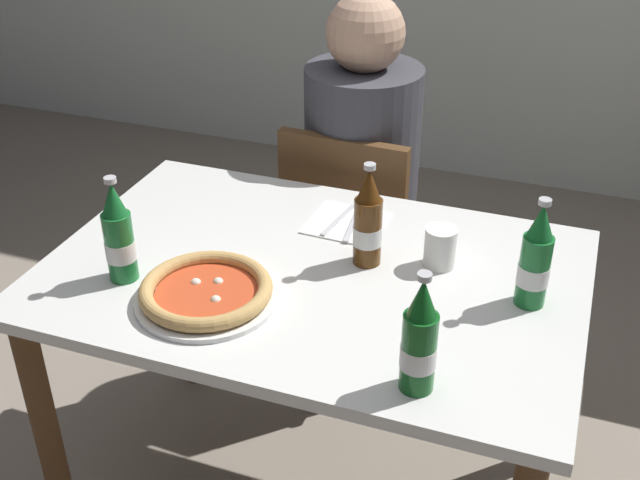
{
  "coord_description": "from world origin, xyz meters",
  "views": [
    {
      "loc": [
        0.52,
        -1.39,
        1.72
      ],
      "look_at": [
        0.0,
        0.05,
        0.8
      ],
      "focal_mm": 44.31,
      "sensor_mm": 36.0,
      "label": 1
    }
  ],
  "objects_px": {
    "beer_bottle_left": "(368,222)",
    "paper_cup": "(440,247)",
    "beer_bottle_extra": "(419,342)",
    "beer_bottle_right": "(535,261)",
    "beer_bottle_center": "(119,237)",
    "napkin_with_cutlery": "(346,223)",
    "dining_table_main": "(313,311)",
    "diner_seated": "(361,199)",
    "pizza_margherita_near": "(206,292)",
    "chair_behind_table": "(354,236)"
  },
  "relations": [
    {
      "from": "dining_table_main",
      "to": "beer_bottle_extra",
      "type": "bearing_deg",
      "value": -43.98
    },
    {
      "from": "diner_seated",
      "to": "paper_cup",
      "type": "distance_m",
      "value": 0.68
    },
    {
      "from": "beer_bottle_center",
      "to": "pizza_margherita_near",
      "type": "bearing_deg",
      "value": -4.36
    },
    {
      "from": "chair_behind_table",
      "to": "diner_seated",
      "type": "bearing_deg",
      "value": -91.0
    },
    {
      "from": "chair_behind_table",
      "to": "beer_bottle_right",
      "type": "relative_size",
      "value": 3.44
    },
    {
      "from": "beer_bottle_center",
      "to": "napkin_with_cutlery",
      "type": "relative_size",
      "value": 1.3
    },
    {
      "from": "paper_cup",
      "to": "beer_bottle_center",
      "type": "bearing_deg",
      "value": -156.03
    },
    {
      "from": "beer_bottle_left",
      "to": "dining_table_main",
      "type": "bearing_deg",
      "value": -145.02
    },
    {
      "from": "beer_bottle_right",
      "to": "chair_behind_table",
      "type": "bearing_deg",
      "value": 134.59
    },
    {
      "from": "diner_seated",
      "to": "beer_bottle_right",
      "type": "relative_size",
      "value": 4.89
    },
    {
      "from": "beer_bottle_center",
      "to": "beer_bottle_left",
      "type": "bearing_deg",
      "value": 26.68
    },
    {
      "from": "beer_bottle_extra",
      "to": "paper_cup",
      "type": "bearing_deg",
      "value": 96.88
    },
    {
      "from": "pizza_margherita_near",
      "to": "beer_bottle_extra",
      "type": "bearing_deg",
      "value": -13.46
    },
    {
      "from": "beer_bottle_left",
      "to": "paper_cup",
      "type": "xyz_separation_m",
      "value": [
        0.16,
        0.04,
        -0.06
      ]
    },
    {
      "from": "diner_seated",
      "to": "beer_bottle_left",
      "type": "relative_size",
      "value": 4.89
    },
    {
      "from": "beer_bottle_right",
      "to": "beer_bottle_extra",
      "type": "bearing_deg",
      "value": -115.3
    },
    {
      "from": "pizza_margherita_near",
      "to": "beer_bottle_extra",
      "type": "height_order",
      "value": "beer_bottle_extra"
    },
    {
      "from": "paper_cup",
      "to": "beer_bottle_right",
      "type": "bearing_deg",
      "value": -20.58
    },
    {
      "from": "diner_seated",
      "to": "pizza_margherita_near",
      "type": "height_order",
      "value": "diner_seated"
    },
    {
      "from": "beer_bottle_extra",
      "to": "beer_bottle_left",
      "type": "bearing_deg",
      "value": 119.05
    },
    {
      "from": "beer_bottle_center",
      "to": "beer_bottle_extra",
      "type": "bearing_deg",
      "value": -10.74
    },
    {
      "from": "chair_behind_table",
      "to": "paper_cup",
      "type": "distance_m",
      "value": 0.69
    },
    {
      "from": "chair_behind_table",
      "to": "beer_bottle_left",
      "type": "xyz_separation_m",
      "value": [
        0.2,
        -0.54,
        0.37
      ]
    },
    {
      "from": "dining_table_main",
      "to": "paper_cup",
      "type": "bearing_deg",
      "value": 23.71
    },
    {
      "from": "dining_table_main",
      "to": "chair_behind_table",
      "type": "relative_size",
      "value": 1.41
    },
    {
      "from": "diner_seated",
      "to": "beer_bottle_left",
      "type": "xyz_separation_m",
      "value": [
        0.19,
        -0.59,
        0.27
      ]
    },
    {
      "from": "diner_seated",
      "to": "beer_bottle_center",
      "type": "bearing_deg",
      "value": -109.39
    },
    {
      "from": "pizza_margherita_near",
      "to": "beer_bottle_extra",
      "type": "xyz_separation_m",
      "value": [
        0.48,
        -0.12,
        0.08
      ]
    },
    {
      "from": "dining_table_main",
      "to": "beer_bottle_right",
      "type": "height_order",
      "value": "beer_bottle_right"
    },
    {
      "from": "beer_bottle_right",
      "to": "paper_cup",
      "type": "bearing_deg",
      "value": 159.42
    },
    {
      "from": "diner_seated",
      "to": "napkin_with_cutlery",
      "type": "relative_size",
      "value": 6.35
    },
    {
      "from": "beer_bottle_extra",
      "to": "napkin_with_cutlery",
      "type": "distance_m",
      "value": 0.62
    },
    {
      "from": "dining_table_main",
      "to": "paper_cup",
      "type": "xyz_separation_m",
      "value": [
        0.26,
        0.12,
        0.16
      ]
    },
    {
      "from": "diner_seated",
      "to": "paper_cup",
      "type": "height_order",
      "value": "diner_seated"
    },
    {
      "from": "dining_table_main",
      "to": "chair_behind_table",
      "type": "height_order",
      "value": "chair_behind_table"
    },
    {
      "from": "chair_behind_table",
      "to": "beer_bottle_extra",
      "type": "distance_m",
      "value": 1.07
    },
    {
      "from": "paper_cup",
      "to": "beer_bottle_left",
      "type": "bearing_deg",
      "value": -165.05
    },
    {
      "from": "dining_table_main",
      "to": "chair_behind_table",
      "type": "bearing_deg",
      "value": 98.53
    },
    {
      "from": "pizza_margherita_near",
      "to": "beer_bottle_left",
      "type": "height_order",
      "value": "beer_bottle_left"
    },
    {
      "from": "beer_bottle_extra",
      "to": "paper_cup",
      "type": "xyz_separation_m",
      "value": [
        -0.05,
        0.42,
        -0.06
      ]
    },
    {
      "from": "chair_behind_table",
      "to": "beer_bottle_center",
      "type": "height_order",
      "value": "beer_bottle_center"
    },
    {
      "from": "dining_table_main",
      "to": "napkin_with_cutlery",
      "type": "relative_size",
      "value": 6.3
    },
    {
      "from": "beer_bottle_left",
      "to": "napkin_with_cutlery",
      "type": "bearing_deg",
      "value": 122.98
    },
    {
      "from": "dining_table_main",
      "to": "beer_bottle_left",
      "type": "xyz_separation_m",
      "value": [
        0.1,
        0.07,
        0.22
      ]
    },
    {
      "from": "beer_bottle_extra",
      "to": "beer_bottle_right",
      "type": "bearing_deg",
      "value": 64.7
    },
    {
      "from": "chair_behind_table",
      "to": "beer_bottle_right",
      "type": "height_order",
      "value": "beer_bottle_right"
    },
    {
      "from": "beer_bottle_extra",
      "to": "paper_cup",
      "type": "height_order",
      "value": "beer_bottle_extra"
    },
    {
      "from": "chair_behind_table",
      "to": "beer_bottle_center",
      "type": "distance_m",
      "value": 0.91
    },
    {
      "from": "beer_bottle_center",
      "to": "dining_table_main",
      "type": "bearing_deg",
      "value": 24.15
    },
    {
      "from": "beer_bottle_center",
      "to": "paper_cup",
      "type": "height_order",
      "value": "beer_bottle_center"
    }
  ]
}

